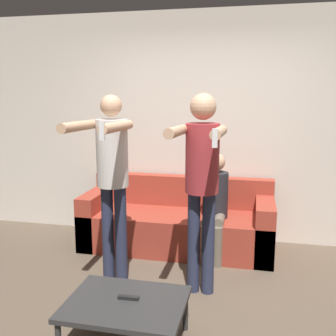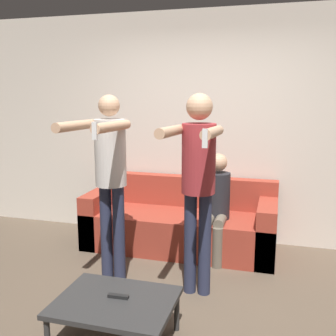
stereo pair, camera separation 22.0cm
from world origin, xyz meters
TOP-DOWN VIEW (x-y plane):
  - ground_plane at (0.00, 0.00)m, footprint 14.00×14.00m
  - wall_back at (0.00, 1.82)m, footprint 6.40×0.06m
  - couch at (-0.24, 1.38)m, footprint 2.14×0.80m
  - person_standing_left at (-0.65, 0.37)m, footprint 0.40×0.77m
  - person_standing_right at (0.16, 0.37)m, footprint 0.41×0.77m
  - person_seated at (0.19, 1.21)m, footprint 0.27×0.51m
  - coffee_table at (-0.24, -0.48)m, footprint 0.82×0.64m
  - remote_on_table at (-0.23, -0.45)m, footprint 0.15×0.04m

SIDE VIEW (x-z plane):
  - ground_plane at x=0.00m, z-range 0.00..0.00m
  - couch at x=-0.24m, z-range -0.12..0.67m
  - coffee_table at x=-0.24m, z-range 0.14..0.48m
  - remote_on_table at x=-0.23m, z-range 0.34..0.37m
  - person_seated at x=0.19m, z-range 0.04..1.17m
  - person_standing_left at x=-0.65m, z-range 0.22..1.96m
  - person_standing_right at x=0.16m, z-range 0.22..1.98m
  - wall_back at x=0.00m, z-range 0.00..2.70m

